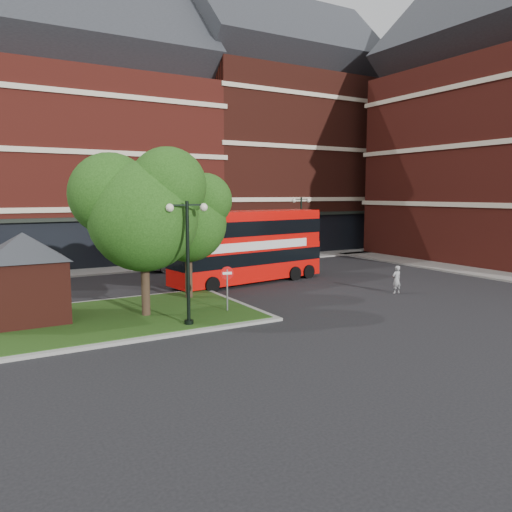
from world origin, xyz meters
TOP-DOWN VIEW (x-y plane):
  - ground at (0.00, 0.00)m, footprint 120.00×120.00m
  - pavement_far at (0.00, 16.50)m, footprint 44.00×3.00m
  - pavement_side at (16.50, 2.00)m, footprint 3.00×28.00m
  - terrace_far_left at (-8.00, 24.00)m, footprint 26.00×12.00m
  - terrace_far_right at (14.00, 24.00)m, footprint 18.00×12.00m
  - traffic_island at (-8.00, 3.00)m, footprint 12.60×7.60m
  - kiosk at (-11.00, 4.00)m, footprint 6.51×6.51m
  - tree_island_west at (-6.60, 2.58)m, footprint 5.40×4.71m
  - tree_island_east at (-3.58, 5.06)m, footprint 4.46×3.90m
  - lamp_island at (-5.50, 0.20)m, footprint 1.72×0.36m
  - lamp_far_left at (2.00, 14.50)m, footprint 1.72×0.36m
  - lamp_far_right at (10.00, 14.50)m, footprint 1.72×0.36m
  - bus at (1.48, 7.84)m, footprint 10.03×3.67m
  - woman at (6.71, 1.02)m, footprint 0.56×0.38m
  - car_silver at (-0.58, 14.63)m, footprint 4.26×2.15m
  - car_white at (6.81, 14.66)m, footprint 4.35×1.86m
  - no_entry_sign at (-3.13, 1.50)m, footprint 0.58×0.18m

SIDE VIEW (x-z plane):
  - ground at x=0.00m, z-range 0.00..0.00m
  - pavement_far at x=0.00m, z-range 0.00..0.12m
  - pavement_side at x=16.50m, z-range 0.00..0.12m
  - traffic_island at x=-8.00m, z-range -0.01..0.14m
  - car_silver at x=-0.58m, z-range 0.00..1.39m
  - car_white at x=6.81m, z-range 0.00..1.39m
  - woman at x=6.71m, z-range 0.00..1.49m
  - no_entry_sign at x=-3.13m, z-range 0.45..2.56m
  - kiosk at x=-11.00m, z-range 0.52..4.12m
  - bus at x=1.48m, z-range 0.59..4.33m
  - lamp_island at x=-5.50m, z-range 0.33..5.33m
  - lamp_far_left at x=2.00m, z-range 0.33..5.33m
  - lamp_far_right at x=10.00m, z-range 0.33..5.33m
  - tree_island_east at x=-3.58m, z-range 1.10..7.39m
  - tree_island_west at x=-6.60m, z-range 1.19..8.40m
  - terrace_far_left at x=-8.00m, z-range 0.00..14.00m
  - terrace_far_right at x=14.00m, z-range 0.00..16.00m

